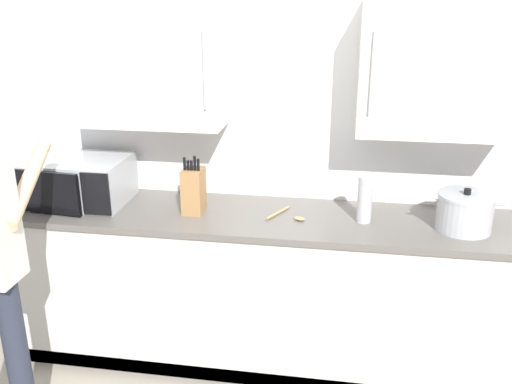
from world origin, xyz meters
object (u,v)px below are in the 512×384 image
object	(u,v)px
knife_block	(194,190)
thermos_flask	(365,199)
microwave_oven	(74,180)
stock_pot	(465,212)
wooden_spoon	(289,216)

from	to	relation	value
knife_block	thermos_flask	xyz separation A→B (m)	(0.94, 0.01, -0.00)
microwave_oven	knife_block	world-z (taller)	knife_block
knife_block	stock_pot	distance (m)	1.45
microwave_oven	stock_pot	world-z (taller)	microwave_oven
knife_block	wooden_spoon	xyz separation A→B (m)	(0.53, 0.00, -0.12)
thermos_flask	stock_pot	world-z (taller)	thermos_flask
knife_block	microwave_oven	bearing A→B (deg)	175.78
microwave_oven	thermos_flask	distance (m)	1.68
wooden_spoon	knife_block	bearing A→B (deg)	-179.60
wooden_spoon	stock_pot	size ratio (longest dim) A/B	0.58
knife_block	thermos_flask	distance (m)	0.94
microwave_oven	thermos_flask	world-z (taller)	microwave_oven
knife_block	wooden_spoon	distance (m)	0.55
stock_pot	thermos_flask	bearing A→B (deg)	177.27
microwave_oven	thermos_flask	xyz separation A→B (m)	(1.68, -0.05, -0.00)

